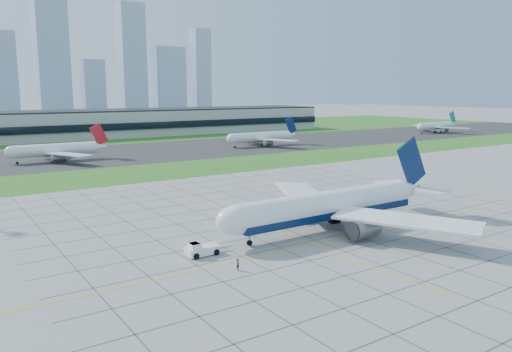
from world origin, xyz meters
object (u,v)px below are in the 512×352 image
(airliner, at_px, (330,206))
(pushback_tug, at_px, (201,249))
(distant_jet_1, at_px, (57,150))
(distant_jet_2, at_px, (262,137))
(crew_near, at_px, (238,264))
(distant_jet_3, at_px, (437,126))

(airliner, bearing_deg, pushback_tug, 179.94)
(pushback_tug, distance_m, distant_jet_1, 131.22)
(distant_jet_2, bearing_deg, crew_near, -125.73)
(airliner, distance_m, distant_jet_2, 150.81)
(airliner, relative_size, distant_jet_2, 1.29)
(airliner, height_order, crew_near, airliner)
(crew_near, relative_size, distant_jet_3, 0.04)
(airliner, height_order, distant_jet_3, airliner)
(distant_jet_2, bearing_deg, distant_jet_3, 0.78)
(distant_jet_1, bearing_deg, crew_near, -92.01)
(distant_jet_1, xyz_separation_m, distant_jet_2, (96.31, 0.36, 0.00))
(pushback_tug, relative_size, distant_jet_2, 0.19)
(airliner, height_order, pushback_tug, airliner)
(pushback_tug, distance_m, crew_near, 9.44)
(distant_jet_1, distance_m, distant_jet_2, 96.31)
(airliner, xyz_separation_m, crew_near, (-26.99, -9.47, -3.71))
(airliner, bearing_deg, distant_jet_2, 60.19)
(distant_jet_3, bearing_deg, pushback_tug, -151.14)
(distant_jet_1, bearing_deg, pushback_tug, -92.74)
(crew_near, bearing_deg, distant_jet_3, -38.15)
(airliner, relative_size, distant_jet_3, 1.29)
(pushback_tug, bearing_deg, airliner, -0.06)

